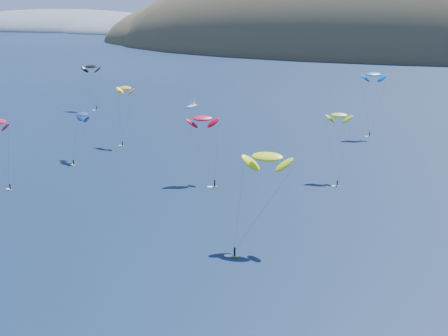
% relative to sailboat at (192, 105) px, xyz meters
% --- Properties ---
extents(island, '(730.00, 300.00, 210.00)m').
position_rel_sailboat_xyz_m(island, '(107.19, 357.32, -11.61)').
color(island, '#3D3526').
rests_on(island, ground).
extents(headland, '(460.00, 250.00, 60.00)m').
position_rel_sailboat_xyz_m(headland, '(-377.47, 545.03, -4.23)').
color(headland, slate).
rests_on(headland, ground).
extents(sailboat, '(8.20, 7.25, 9.80)m').
position_rel_sailboat_xyz_m(sailboat, '(0.00, 0.00, 0.00)').
color(sailboat, white).
rests_on(sailboat, ground).
extents(kitesurfer_1, '(8.28, 7.58, 22.15)m').
position_rel_sailboat_xyz_m(kitesurfer_1, '(2.46, -74.15, 19.10)').
color(kitesurfer_1, gold).
rests_on(kitesurfer_1, ground).
extents(kitesurfer_2, '(10.66, 12.98, 22.18)m').
position_rel_sailboat_xyz_m(kitesurfer_2, '(72.01, -148.22, 18.37)').
color(kitesurfer_2, gold).
rests_on(kitesurfer_2, ground).
extents(kitesurfer_3, '(7.89, 12.33, 20.57)m').
position_rel_sailboat_xyz_m(kitesurfer_3, '(80.10, -93.61, 17.59)').
color(kitesurfer_3, gold).
rests_on(kitesurfer_3, ground).
extents(kitesurfer_4, '(10.29, 7.56, 25.70)m').
position_rel_sailboat_xyz_m(kitesurfer_4, '(84.99, -34.34, 22.18)').
color(kitesurfer_4, gold).
rests_on(kitesurfer_4, ground).
extents(kitesurfer_9, '(11.41, 11.06, 20.51)m').
position_rel_sailboat_xyz_m(kitesurfer_9, '(43.20, -107.64, 17.10)').
color(kitesurfer_9, gold).
rests_on(kitesurfer_9, ground).
extents(kitesurfer_10, '(8.52, 14.21, 16.73)m').
position_rel_sailboat_xyz_m(kitesurfer_10, '(-1.70, -96.92, 13.60)').
color(kitesurfer_10, gold).
rests_on(kitesurfer_10, ground).
extents(kitesurfer_12, '(9.39, 6.11, 22.07)m').
position_rel_sailboat_xyz_m(kitesurfer_12, '(-42.86, -17.20, 18.61)').
color(kitesurfer_12, gold).
rests_on(kitesurfer_12, ground).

